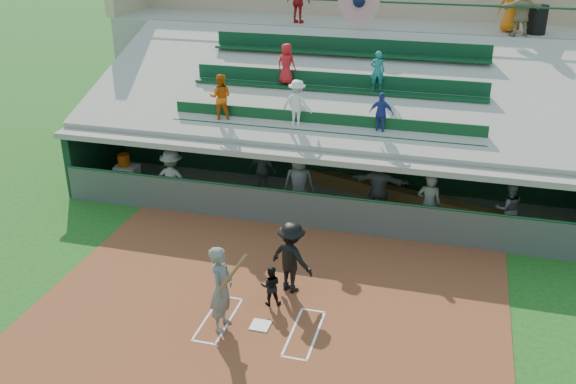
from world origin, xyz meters
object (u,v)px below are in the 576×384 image
(home_plate, at_px, (260,325))
(trash_bin, at_px, (537,20))
(catcher, at_px, (271,286))
(water_cooler, at_px, (124,160))
(batter_at_plate, at_px, (222,288))
(white_table, at_px, (127,175))

(home_plate, height_order, trash_bin, trash_bin)
(catcher, height_order, water_cooler, water_cooler)
(batter_at_plate, height_order, catcher, batter_at_plate)
(white_table, relative_size, trash_bin, 0.77)
(batter_at_plate, distance_m, catcher, 1.49)
(home_plate, relative_size, trash_bin, 0.44)
(home_plate, distance_m, water_cooler, 9.45)
(water_cooler, bearing_deg, catcher, -39.15)
(catcher, height_order, trash_bin, trash_bin)
(batter_at_plate, height_order, white_table, batter_at_plate)
(white_table, bearing_deg, batter_at_plate, -51.58)
(trash_bin, bearing_deg, white_table, -153.91)
(home_plate, height_order, catcher, catcher)
(batter_at_plate, relative_size, white_table, 2.69)
(catcher, bearing_deg, trash_bin, -133.47)
(trash_bin, bearing_deg, batter_at_plate, -118.02)
(home_plate, relative_size, batter_at_plate, 0.21)
(trash_bin, bearing_deg, catcher, -117.42)
(batter_at_plate, bearing_deg, catcher, 56.23)
(batter_at_plate, distance_m, white_table, 9.01)
(white_table, bearing_deg, trash_bin, 22.88)
(home_plate, height_order, white_table, white_table)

